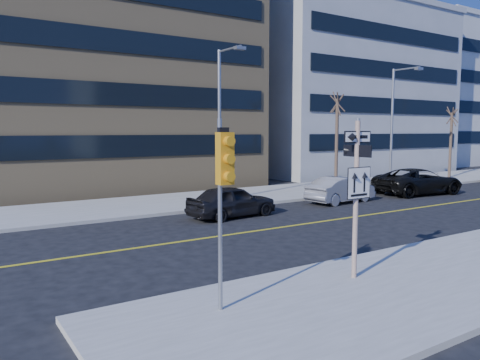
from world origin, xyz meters
TOP-DOWN VIEW (x-y plane):
  - ground at (0.00, 0.00)m, footprint 120.00×120.00m
  - far_sidewalk at (18.00, 12.00)m, footprint 66.00×6.00m
  - road_centerline at (12.00, 4.00)m, footprint 40.00×0.14m
  - sign_pole at (0.00, -2.51)m, footprint 0.92×0.92m
  - traffic_signal at (-4.00, -2.66)m, footprint 0.32×0.45m
  - parked_car_a at (2.29, 7.05)m, footprint 2.09×4.40m
  - parked_car_b at (9.55, 7.43)m, footprint 1.94×4.43m
  - parked_car_c at (16.02, 7.26)m, footprint 3.40×6.06m
  - streetlight_a at (4.00, 10.76)m, footprint 0.55×2.25m
  - streetlight_b at (18.00, 10.76)m, footprint 0.55×2.25m
  - street_tree_west at (13.00, 11.30)m, footprint 1.80×1.80m
  - street_tree_east at (26.00, 11.60)m, footprint 1.80×1.80m
  - building_brick at (2.00, 25.00)m, footprint 18.00×18.00m
  - building_grey_mid at (24.00, 24.00)m, footprint 20.00×16.00m
  - building_grey_far at (45.00, 27.00)m, footprint 18.00×18.00m

SIDE VIEW (x-z plane):
  - ground at x=0.00m, z-range 0.00..0.00m
  - road_centerline at x=12.00m, z-range 0.00..0.01m
  - far_sidewalk at x=18.00m, z-range 0.00..0.15m
  - parked_car_b at x=9.55m, z-range 0.00..1.42m
  - parked_car_a at x=2.29m, z-range 0.00..1.45m
  - parked_car_c at x=16.02m, z-range 0.00..1.60m
  - sign_pole at x=0.00m, z-range 0.41..4.47m
  - traffic_signal at x=-4.00m, z-range 1.03..5.03m
  - streetlight_a at x=4.00m, z-range 0.76..8.76m
  - streetlight_b at x=18.00m, z-range 0.76..8.76m
  - street_tree_east at x=26.00m, z-range 2.07..7.82m
  - street_tree_west at x=13.00m, z-range 2.35..8.70m
  - building_grey_mid at x=24.00m, z-range 0.00..15.00m
  - building_grey_far at x=45.00m, z-range 0.00..16.00m
  - building_brick at x=2.00m, z-range 0.00..18.00m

